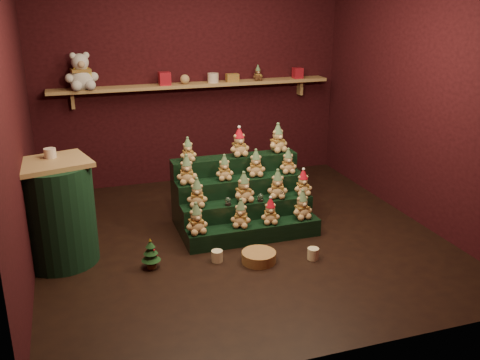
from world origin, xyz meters
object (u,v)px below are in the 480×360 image
object	(u,v)px
snow_globe_c	(282,195)
mug_right	(313,254)
snow_globe_b	(261,197)
brown_bear	(258,73)
mug_left	(217,256)
wicker_basket	(259,257)
snow_globe_a	(228,201)
side_table	(57,213)
mini_christmas_tree	(151,254)
riser_tier_front	(254,233)
white_bear	(80,66)

from	to	relation	value
snow_globe_c	mug_right	world-z (taller)	snow_globe_c
snow_globe_b	brown_bear	xyz separation A→B (m)	(0.61, 1.79, 1.01)
snow_globe_b	mug_left	bearing A→B (deg)	-142.33
snow_globe_b	wicker_basket	bearing A→B (deg)	-111.28
snow_globe_a	brown_bear	xyz separation A→B (m)	(0.96, 1.79, 1.01)
snow_globe_a	snow_globe_c	bearing A→B (deg)	-0.00
snow_globe_b	snow_globe_c	size ratio (longest dim) A/B	0.91
snow_globe_a	wicker_basket	world-z (taller)	snow_globe_a
snow_globe_a	mug_right	xyz separation A→B (m)	(0.63, -0.71, -0.35)
side_table	mini_christmas_tree	world-z (taller)	side_table
snow_globe_b	brown_bear	world-z (taller)	brown_bear
side_table	mini_christmas_tree	bearing A→B (deg)	-42.59
riser_tier_front	brown_bear	xyz separation A→B (m)	(0.73, 1.95, 1.33)
mug_left	mug_right	size ratio (longest dim) A/B	0.99
side_table	mug_right	xyz separation A→B (m)	(2.28, -0.71, -0.44)
mug_right	mini_christmas_tree	bearing A→B (deg)	168.45
brown_bear	riser_tier_front	bearing A→B (deg)	-107.49
snow_globe_c	mini_christmas_tree	bearing A→B (deg)	-164.56
mini_christmas_tree	mug_left	size ratio (longest dim) A/B	2.76
snow_globe_a	snow_globe_b	xyz separation A→B (m)	(0.35, 0.00, -0.00)
side_table	wicker_basket	xyz separation A→B (m)	(1.76, -0.61, -0.44)
mini_christmas_tree	wicker_basket	xyz separation A→B (m)	(0.98, -0.20, -0.10)
snow_globe_a	mug_right	world-z (taller)	snow_globe_a
riser_tier_front	side_table	distance (m)	1.92
snow_globe_c	snow_globe_a	bearing A→B (deg)	180.00
snow_globe_c	wicker_basket	world-z (taller)	snow_globe_c
riser_tier_front	snow_globe_b	world-z (taller)	snow_globe_b
snow_globe_b	snow_globe_c	world-z (taller)	snow_globe_c
snow_globe_b	wicker_basket	xyz separation A→B (m)	(-0.23, -0.60, -0.35)
mug_left	snow_globe_a	bearing A→B (deg)	61.48
riser_tier_front	mini_christmas_tree	world-z (taller)	mini_christmas_tree
mug_left	side_table	bearing A→B (deg)	161.26
mug_right	snow_globe_b	bearing A→B (deg)	111.45
mini_christmas_tree	brown_bear	world-z (taller)	brown_bear
snow_globe_c	wicker_basket	size ratio (longest dim) A/B	0.29
snow_globe_c	brown_bear	bearing A→B (deg)	78.34
snow_globe_c	mug_right	size ratio (longest dim) A/B	0.84
snow_globe_a	wicker_basket	xyz separation A→B (m)	(0.12, -0.60, -0.35)
snow_globe_a	wicker_basket	distance (m)	0.71
side_table	wicker_basket	bearing A→B (deg)	-34.04
riser_tier_front	white_bear	world-z (taller)	white_bear
side_table	brown_bear	distance (m)	3.29
riser_tier_front	mini_christmas_tree	xyz separation A→B (m)	(-1.09, -0.24, 0.06)
white_bear	brown_bear	bearing A→B (deg)	-5.88
side_table	mug_right	distance (m)	2.43
snow_globe_a	mug_left	distance (m)	0.64
wicker_basket	brown_bear	distance (m)	2.88
side_table	brown_bear	bearing A→B (deg)	19.35
side_table	mini_christmas_tree	distance (m)	0.95
mini_christmas_tree	wicker_basket	world-z (taller)	mini_christmas_tree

